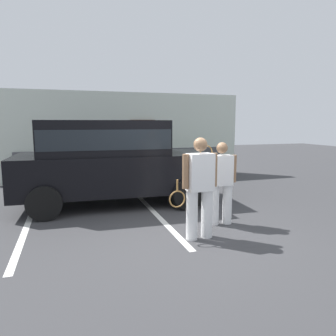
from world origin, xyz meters
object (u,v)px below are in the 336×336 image
Objects in this scene: potted_plant_by_porch at (198,165)px; potted_plant_secondary at (220,166)px; parked_suv at (111,158)px; tennis_player_man at (200,187)px; tennis_player_woman at (221,182)px.

potted_plant_by_porch reaches higher than potted_plant_secondary.
parked_suv reaches higher than potted_plant_by_porch.
potted_plant_secondary is (4.33, 2.65, -0.74)m from parked_suv.
potted_plant_by_porch is (3.35, 2.38, -0.61)m from parked_suv.
tennis_player_man is 5.64m from potted_plant_by_porch.
tennis_player_man is (1.13, -2.79, -0.24)m from parked_suv.
parked_suv is at bearing -71.51° from tennis_player_man.
tennis_player_woman is 2.24× the size of potted_plant_secondary.
tennis_player_man reaches higher than potted_plant_by_porch.
potted_plant_by_porch is at bearing -100.65° from tennis_player_woman.
tennis_player_woman is at bearing -47.32° from parked_suv.
potted_plant_by_porch is at bearing 38.22° from parked_suv.
parked_suv reaches higher than tennis_player_man.
parked_suv is 4.89× the size of potted_plant_by_porch.
parked_suv is 6.48× the size of potted_plant_secondary.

